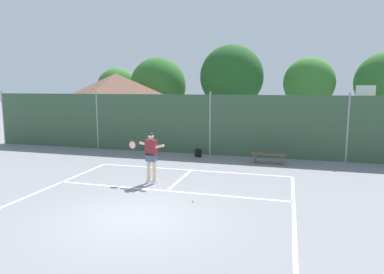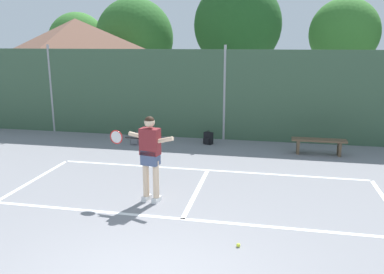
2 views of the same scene
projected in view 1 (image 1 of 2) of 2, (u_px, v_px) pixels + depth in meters
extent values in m
plane|color=gray|center=(135.00, 218.00, 9.20)|extent=(120.00, 120.00, 0.00)
cube|color=white|center=(191.00, 170.00, 14.43)|extent=(8.20, 0.10, 0.01)
cube|color=white|center=(10.00, 204.00, 10.30)|extent=(0.10, 11.00, 0.01)
cube|color=white|center=(295.00, 235.00, 8.10)|extent=(0.10, 11.00, 0.01)
cube|color=white|center=(167.00, 191.00, 11.55)|extent=(8.20, 0.10, 0.01)
cube|color=white|center=(180.00, 179.00, 12.97)|extent=(0.10, 2.97, 0.01)
cube|color=#38563D|center=(210.00, 125.00, 17.54)|extent=(26.00, 0.05, 3.09)
cylinder|color=#99999E|center=(3.00, 117.00, 21.03)|extent=(0.09, 0.09, 3.24)
cylinder|color=#99999E|center=(97.00, 120.00, 19.28)|extent=(0.09, 0.09, 3.24)
cylinder|color=#99999E|center=(210.00, 123.00, 17.53)|extent=(0.09, 0.09, 3.24)
cylinder|color=#99999E|center=(348.00, 128.00, 15.78)|extent=(0.09, 0.09, 3.24)
cylinder|color=yellow|center=(363.00, 126.00, 17.38)|extent=(0.12, 0.12, 3.05)
cube|color=white|center=(366.00, 91.00, 17.03)|extent=(0.90, 0.06, 0.60)
torus|color=#D85919|center=(366.00, 96.00, 16.81)|extent=(0.48, 0.48, 0.02)
cube|color=silver|center=(117.00, 117.00, 23.80)|extent=(5.25, 5.05, 2.77)
pyramid|color=brown|center=(116.00, 85.00, 23.48)|extent=(5.67, 5.45, 1.62)
cylinder|color=brown|center=(119.00, 118.00, 28.96)|extent=(0.36, 0.36, 1.76)
ellipsoid|color=#38752D|center=(118.00, 89.00, 28.61)|extent=(3.55, 3.19, 3.55)
cylinder|color=brown|center=(158.00, 120.00, 28.00)|extent=(0.36, 0.36, 1.62)
ellipsoid|color=#2D6628|center=(158.00, 86.00, 27.61)|extent=(4.52, 4.06, 4.52)
cylinder|color=brown|center=(231.00, 118.00, 26.36)|extent=(0.36, 0.36, 2.18)
ellipsoid|color=#235623|center=(232.00, 77.00, 25.91)|extent=(4.79, 4.31, 4.79)
cylinder|color=brown|center=(307.00, 120.00, 24.86)|extent=(0.36, 0.36, 2.23)
ellipsoid|color=#38752D|center=(309.00, 83.00, 24.47)|extent=(3.60, 3.24, 3.60)
cylinder|color=brown|center=(383.00, 123.00, 23.54)|extent=(0.36, 0.36, 2.02)
cube|color=silver|center=(155.00, 182.00, 12.43)|extent=(0.17, 0.28, 0.10)
cube|color=silver|center=(149.00, 181.00, 12.53)|extent=(0.17, 0.28, 0.10)
cylinder|color=beige|center=(154.00, 170.00, 12.36)|extent=(0.13, 0.13, 0.82)
cylinder|color=beige|center=(149.00, 169.00, 12.46)|extent=(0.13, 0.13, 0.82)
cube|color=#47567A|center=(151.00, 157.00, 12.34)|extent=(0.40, 0.30, 0.32)
cube|color=maroon|center=(151.00, 148.00, 12.29)|extent=(0.44, 0.31, 0.56)
sphere|color=beige|center=(151.00, 136.00, 12.23)|extent=(0.22, 0.22, 0.22)
sphere|color=black|center=(151.00, 136.00, 12.23)|extent=(0.21, 0.21, 0.21)
cylinder|color=beige|center=(146.00, 144.00, 12.34)|extent=(0.56, 0.19, 0.17)
cylinder|color=beige|center=(158.00, 147.00, 12.16)|extent=(0.51, 0.18, 0.22)
cylinder|color=black|center=(141.00, 146.00, 12.42)|extent=(0.30, 0.09, 0.04)
torus|color=red|center=(132.00, 145.00, 12.53)|extent=(0.30, 0.08, 0.30)
cylinder|color=silver|center=(132.00, 145.00, 12.53)|extent=(0.26, 0.05, 0.26)
sphere|color=#CCE033|center=(193.00, 201.00, 10.44)|extent=(0.07, 0.07, 0.07)
cube|color=slate|center=(150.00, 152.00, 17.27)|extent=(0.30, 0.21, 0.40)
cube|color=slate|center=(149.00, 154.00, 17.16)|extent=(0.23, 0.09, 0.18)
torus|color=black|center=(150.00, 148.00, 17.24)|extent=(0.09, 0.03, 0.09)
cube|color=black|center=(198.00, 153.00, 17.12)|extent=(0.33, 0.28, 0.40)
cube|color=black|center=(197.00, 155.00, 17.05)|extent=(0.23, 0.15, 0.18)
torus|color=black|center=(198.00, 149.00, 17.09)|extent=(0.08, 0.05, 0.09)
cube|color=brown|center=(269.00, 154.00, 15.60)|extent=(1.60, 0.36, 0.06)
cube|color=brown|center=(255.00, 158.00, 15.79)|extent=(0.08, 0.32, 0.45)
cube|color=brown|center=(282.00, 160.00, 15.47)|extent=(0.08, 0.32, 0.45)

